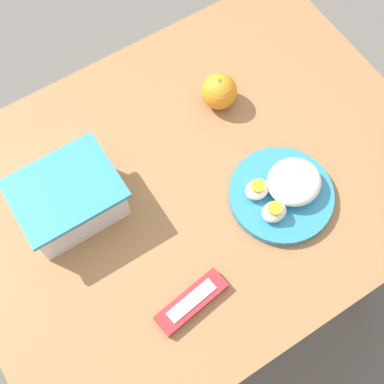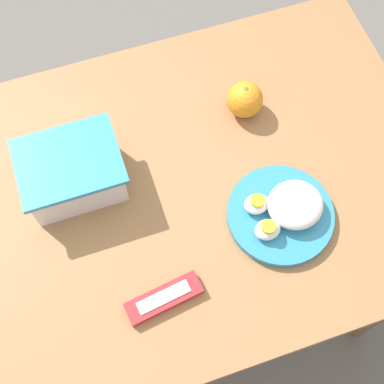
{
  "view_description": "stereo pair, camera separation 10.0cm",
  "coord_description": "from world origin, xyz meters",
  "px_view_note": "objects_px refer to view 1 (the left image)",
  "views": [
    {
      "loc": [
        -0.25,
        -0.38,
        1.69
      ],
      "look_at": [
        -0.03,
        -0.03,
        0.77
      ],
      "focal_mm": 50.0,
      "sensor_mm": 36.0,
      "label": 1
    },
    {
      "loc": [
        -0.16,
        -0.42,
        1.69
      ],
      "look_at": [
        -0.03,
        -0.03,
        0.77
      ],
      "focal_mm": 50.0,
      "sensor_mm": 36.0,
      "label": 2
    }
  ],
  "objects_px": {
    "food_container": "(70,200)",
    "candy_bar": "(192,302)",
    "rice_plate": "(284,191)",
    "orange_fruit": "(219,91)"
  },
  "relations": [
    {
      "from": "orange_fruit",
      "to": "food_container",
      "type": "bearing_deg",
      "value": -171.48
    },
    {
      "from": "food_container",
      "to": "candy_bar",
      "type": "height_order",
      "value": "food_container"
    },
    {
      "from": "food_container",
      "to": "rice_plate",
      "type": "xyz_separation_m",
      "value": [
        0.35,
        -0.19,
        -0.02
      ]
    },
    {
      "from": "food_container",
      "to": "rice_plate",
      "type": "distance_m",
      "value": 0.4
    },
    {
      "from": "orange_fruit",
      "to": "rice_plate",
      "type": "bearing_deg",
      "value": -93.55
    },
    {
      "from": "orange_fruit",
      "to": "candy_bar",
      "type": "bearing_deg",
      "value": -130.05
    },
    {
      "from": "orange_fruit",
      "to": "candy_bar",
      "type": "relative_size",
      "value": 0.52
    },
    {
      "from": "food_container",
      "to": "candy_bar",
      "type": "xyz_separation_m",
      "value": [
        0.09,
        -0.27,
        -0.03
      ]
    },
    {
      "from": "orange_fruit",
      "to": "rice_plate",
      "type": "distance_m",
      "value": 0.25
    },
    {
      "from": "candy_bar",
      "to": "rice_plate",
      "type": "bearing_deg",
      "value": 17.32
    }
  ]
}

